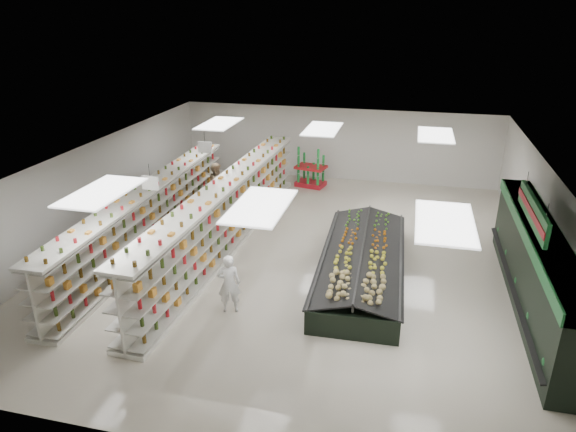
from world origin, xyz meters
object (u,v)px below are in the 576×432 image
(gondola_left, at_px, (150,218))
(shopper_background, at_px, (217,185))
(gondola_center, at_px, (227,216))
(shopper_main, at_px, (229,284))
(soda_endcap, at_px, (311,169))
(produce_island, at_px, (362,262))

(gondola_left, relative_size, shopper_background, 6.50)
(gondola_center, relative_size, shopper_main, 7.81)
(gondola_center, distance_m, soda_endcap, 6.63)
(gondola_center, bearing_deg, soda_endcap, 78.68)
(gondola_center, height_order, produce_island, gondola_center)
(gondola_left, bearing_deg, shopper_background, 75.48)
(produce_island, xyz_separation_m, shopper_background, (-6.09, 4.34, 0.43))
(soda_endcap, bearing_deg, gondola_left, -119.61)
(gondola_left, height_order, shopper_background, gondola_left)
(soda_endcap, relative_size, shopper_background, 0.92)
(produce_island, relative_size, soda_endcap, 4.08)
(gondola_left, height_order, soda_endcap, gondola_left)
(shopper_main, relative_size, shopper_background, 0.91)
(gondola_center, xyz_separation_m, soda_endcap, (1.51, 6.45, -0.21))
(soda_endcap, bearing_deg, shopper_background, -133.66)
(gondola_center, height_order, soda_endcap, gondola_center)
(shopper_main, bearing_deg, shopper_background, -85.68)
(gondola_center, bearing_deg, shopper_background, 117.69)
(gondola_center, relative_size, shopper_background, 7.14)
(gondola_left, distance_m, gondola_center, 2.53)
(soda_endcap, xyz_separation_m, shopper_main, (-0.08, -10.26, 0.02))
(gondola_left, distance_m, shopper_background, 3.89)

